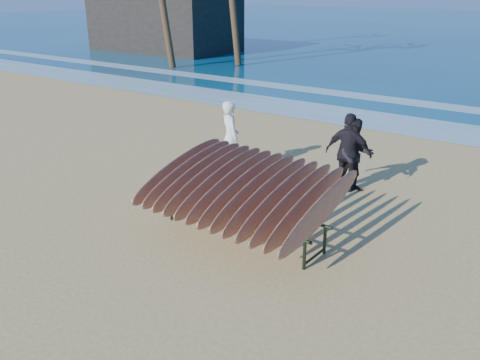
{
  "coord_description": "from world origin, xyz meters",
  "views": [
    {
      "loc": [
        4.93,
        -6.15,
        4.21
      ],
      "look_at": [
        0.0,
        0.8,
        0.95
      ],
      "focal_mm": 38.0,
      "sensor_mm": 36.0,
      "label": 1
    }
  ],
  "objects_px": {
    "surfboard_rack": "(243,189)",
    "person_white": "(230,137)",
    "person_dark_a": "(355,155)",
    "person_dark_b": "(348,153)",
    "building": "(164,18)"
  },
  "relations": [
    {
      "from": "surfboard_rack",
      "to": "person_dark_a",
      "type": "height_order",
      "value": "person_dark_a"
    },
    {
      "from": "person_dark_b",
      "to": "building",
      "type": "height_order",
      "value": "building"
    },
    {
      "from": "person_white",
      "to": "person_dark_b",
      "type": "distance_m",
      "value": 2.82
    },
    {
      "from": "person_white",
      "to": "person_dark_b",
      "type": "bearing_deg",
      "value": -136.53
    },
    {
      "from": "person_white",
      "to": "person_dark_b",
      "type": "xyz_separation_m",
      "value": [
        2.78,
        0.52,
        -0.01
      ]
    },
    {
      "from": "person_white",
      "to": "person_dark_b",
      "type": "height_order",
      "value": "person_white"
    },
    {
      "from": "person_white",
      "to": "person_dark_b",
      "type": "relative_size",
      "value": 1.01
    },
    {
      "from": "surfboard_rack",
      "to": "building",
      "type": "height_order",
      "value": "building"
    },
    {
      "from": "surfboard_rack",
      "to": "person_white",
      "type": "xyz_separation_m",
      "value": [
        -2.18,
        2.58,
        -0.03
      ]
    },
    {
      "from": "surfboard_rack",
      "to": "person_dark_b",
      "type": "bearing_deg",
      "value": 81.77
    },
    {
      "from": "person_dark_b",
      "to": "building",
      "type": "bearing_deg",
      "value": -45.32
    },
    {
      "from": "person_dark_a",
      "to": "building",
      "type": "relative_size",
      "value": 0.17
    },
    {
      "from": "surfboard_rack",
      "to": "person_dark_b",
      "type": "distance_m",
      "value": 3.16
    },
    {
      "from": "surfboard_rack",
      "to": "person_dark_b",
      "type": "xyz_separation_m",
      "value": [
        0.6,
        3.1,
        -0.04
      ]
    },
    {
      "from": "surfboard_rack",
      "to": "person_dark_a",
      "type": "relative_size",
      "value": 2.03
    }
  ]
}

